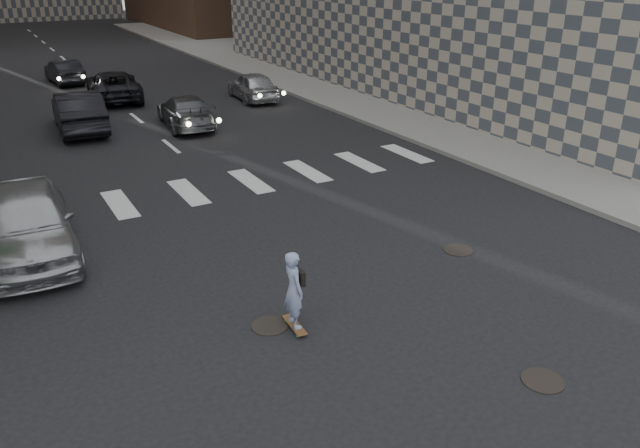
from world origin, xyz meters
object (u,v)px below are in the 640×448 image
Objects in this scene: traffic_car_c at (113,86)px; traffic_car_d at (252,86)px; traffic_car_a at (79,111)px; traffic_car_e at (64,72)px; skateboarder at (294,289)px; silver_sedan at (28,223)px; traffic_car_b at (186,111)px.

traffic_car_d is at bearing 159.16° from traffic_car_c.
traffic_car_a is 1.21× the size of traffic_car_d.
traffic_car_d is 11.55m from traffic_car_e.
traffic_car_a reaches higher than traffic_car_d.
skateboarder reaches higher than traffic_car_c.
silver_sedan reaches higher than traffic_car_c.
traffic_car_a is at bearing 79.08° from traffic_car_e.
silver_sedan is at bearing 53.83° from traffic_car_d.
skateboarder is 0.32× the size of traffic_car_c.
silver_sedan is 11.65m from traffic_car_a.
traffic_car_a reaches higher than traffic_car_b.
traffic_car_c is at bearing 74.13° from silver_sedan.
skateboarder is at bearing 85.20° from traffic_car_b.
traffic_car_d is at bearing 72.09° from skateboarder.
traffic_car_c is (1.65, 22.27, -0.13)m from skateboarder.
traffic_car_c is (-1.41, 6.62, 0.06)m from traffic_car_b.
traffic_car_b is at bearing 97.46° from traffic_car_e.
traffic_car_a is at bearing 72.19° from traffic_car_c.
traffic_car_c is (5.53, 16.50, -0.12)m from silver_sedan.
silver_sedan is (-3.88, 5.77, -0.01)m from skateboarder.
silver_sedan is at bearing 61.19° from traffic_car_b.
skateboarder is 0.33× the size of traffic_car_a.
traffic_car_a is 11.14m from traffic_car_e.
traffic_car_e is at bearing -92.79° from traffic_car_a.
traffic_car_a reaches higher than traffic_car_c.
traffic_car_e is at bearing 93.03° from skateboarder.
skateboarder is at bearing 93.25° from traffic_car_c.
skateboarder reaches higher than traffic_car_e.
skateboarder is 20.53m from traffic_car_d.
traffic_car_c is 1.26× the size of traffic_car_d.
silver_sedan is 12.08m from traffic_car_b.
skateboarder is 0.41× the size of traffic_car_e.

